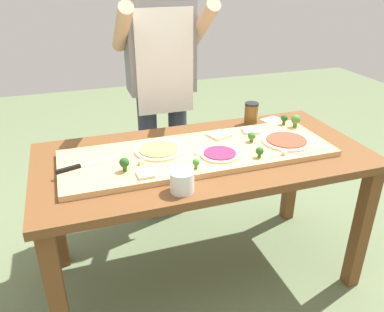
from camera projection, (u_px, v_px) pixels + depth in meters
The scene contains 23 objects.
ground_plane at pixel (202, 272), 2.25m from camera, with size 8.00×8.00×0.00m, color #60704C.
prep_table at pixel (204, 172), 1.95m from camera, with size 1.63×0.79×0.76m.
cutting_board at pixel (199, 153), 1.88m from camera, with size 1.31×0.44×0.03m, color tan.
chefs_knife at pixel (78, 167), 1.71m from camera, with size 0.27×0.10×0.02m.
pizza_whole_tomato_red at pixel (286, 141), 1.96m from camera, with size 0.25×0.25×0.02m.
pizza_whole_pesto_green at pixel (159, 150), 1.86m from camera, with size 0.23×0.23×0.02m.
pizza_whole_beet_magenta at pixel (220, 154), 1.83m from camera, with size 0.19×0.19×0.02m.
pizza_slice_far_right at pixel (250, 131), 2.09m from camera, with size 0.08×0.08×0.01m, color beige.
pizza_slice_near_right at pixel (146, 174), 1.65m from camera, with size 0.07×0.07×0.01m, color beige.
pizza_slice_far_left at pixel (219, 135), 2.03m from camera, with size 0.10×0.10×0.01m, color beige.
broccoli_floret_back_right at pixel (296, 120), 2.13m from camera, with size 0.05×0.05×0.07m.
broccoli_floret_front_left at pixel (124, 163), 1.67m from camera, with size 0.04×0.04×0.06m.
broccoli_floret_back_left at pixel (251, 136), 1.96m from camera, with size 0.04×0.04×0.05m.
broccoli_floret_back_mid at pixel (260, 151), 1.80m from camera, with size 0.04×0.04×0.05m.
broccoli_floret_front_right at pixel (196, 163), 1.70m from camera, with size 0.03×0.03×0.05m.
broccoli_floret_front_mid at pixel (284, 119), 2.17m from camera, with size 0.04×0.04×0.06m.
cheese_crumble_a at pixel (284, 153), 1.83m from camera, with size 0.02×0.02×0.02m, color silver.
cheese_crumble_b at pixel (141, 162), 1.74m from camera, with size 0.02×0.02×0.02m, color silver.
cheese_crumble_c at pixel (195, 153), 1.84m from camera, with size 0.01×0.01×0.01m, color white.
flour_cup at pixel (182, 183), 1.57m from camera, with size 0.10×0.10×0.09m.
sauce_jar at pixel (251, 114), 2.24m from camera, with size 0.08×0.08×0.13m.
recipe_note at pixel (276, 121), 2.30m from camera, with size 0.11×0.15×0.00m, color white.
cook_center at pixel (161, 75), 2.36m from camera, with size 0.54×0.39×1.67m.
Camera 1 is at (-0.60, -1.61, 1.59)m, focal length 36.22 mm.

